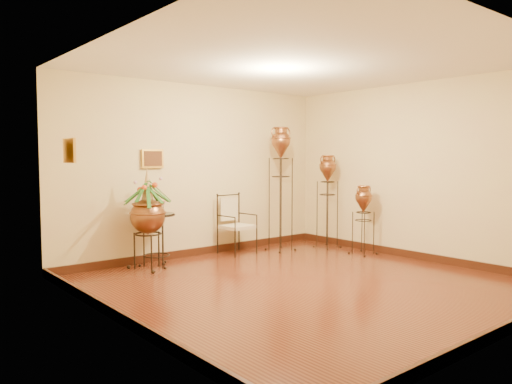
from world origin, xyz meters
TOP-DOWN VIEW (x-y plane):
  - ground at (0.00, 0.00)m, footprint 5.00×5.00m
  - room_shell at (-0.01, 0.01)m, footprint 5.02×5.02m
  - amphora_tall at (1.31, 1.92)m, footprint 0.50×0.50m
  - amphora_mid at (2.15, 1.59)m, footprint 0.44×0.44m
  - amphora_short at (2.15, 0.79)m, footprint 0.45×0.45m
  - planter_urn at (-1.16, 2.05)m, footprint 0.84×0.84m
  - armchair at (0.54, 2.15)m, footprint 0.60×0.56m
  - side_table at (-0.97, 2.15)m, footprint 0.68×0.68m

SIDE VIEW (x-z plane):
  - ground at x=0.00m, z-range 0.00..0.00m
  - side_table at x=-0.97m, z-range -0.09..0.91m
  - armchair at x=0.54m, z-range 0.00..1.00m
  - amphora_short at x=2.15m, z-range 0.00..1.17m
  - planter_urn at x=-1.16m, z-range 0.09..1.59m
  - amphora_mid at x=2.15m, z-range 0.01..1.69m
  - amphora_tall at x=1.31m, z-range 0.02..2.19m
  - room_shell at x=-0.01m, z-range 0.33..3.14m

